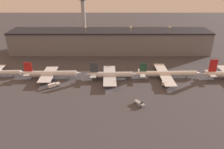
{
  "coord_description": "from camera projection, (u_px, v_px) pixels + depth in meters",
  "views": [
    {
      "loc": [
        1.81,
        -119.91,
        67.91
      ],
      "look_at": [
        1.87,
        12.51,
        6.0
      ],
      "focal_mm": 35.0,
      "sensor_mm": 36.0,
      "label": 1
    }
  ],
  "objects": [
    {
      "name": "control_tower",
      "position": [
        83.0,
        13.0,
        241.02
      ],
      "size": [
        9.0,
        9.0,
        47.97
      ],
      "color": "#99999E",
      "rests_on": "ground"
    },
    {
      "name": "airplane_3",
      "position": [
        166.0,
        74.0,
        154.24
      ],
      "size": [
        48.42,
        37.94,
        11.15
      ],
      "rotation": [
        0.0,
        0.0,
        0.02
      ],
      "color": "white",
      "rests_on": "ground"
    },
    {
      "name": "ground",
      "position": [
        109.0,
        92.0,
        137.38
      ],
      "size": [
        600.0,
        600.0,
        0.0
      ],
      "primitive_type": "plane",
      "color": "#423F44"
    },
    {
      "name": "service_vehicle_4",
      "position": [
        139.0,
        103.0,
        122.7
      ],
      "size": [
        5.72,
        6.61,
        2.71
      ],
      "rotation": [
        0.0,
        0.0,
        -0.92
      ],
      "color": "#9EA3A8",
      "rests_on": "ground"
    },
    {
      "name": "terminal_building",
      "position": [
        110.0,
        41.0,
        201.41
      ],
      "size": [
        180.45,
        25.61,
        20.8
      ],
      "color": "slate",
      "rests_on": "ground"
    },
    {
      "name": "lamp_post_0",
      "position": [
        49.0,
        41.0,
        192.17
      ],
      "size": [
        1.8,
        1.8,
        19.95
      ],
      "color": "slate",
      "rests_on": "ground"
    },
    {
      "name": "lamp_post_1",
      "position": [
        86.0,
        37.0,
        190.62
      ],
      "size": [
        1.8,
        1.8,
        26.6
      ],
      "color": "slate",
      "rests_on": "ground"
    },
    {
      "name": "service_vehicle_2",
      "position": [
        166.0,
        84.0,
        142.86
      ],
      "size": [
        6.07,
        3.52,
        3.18
      ],
      "rotation": [
        0.0,
        0.0,
        -0.28
      ],
      "color": "white",
      "rests_on": "ground"
    },
    {
      "name": "lamp_post_2",
      "position": [
        130.0,
        37.0,
        190.71
      ],
      "size": [
        1.8,
        1.8,
        26.26
      ],
      "color": "slate",
      "rests_on": "ground"
    },
    {
      "name": "airplane_2",
      "position": [
        111.0,
        75.0,
        151.55
      ],
      "size": [
        36.79,
        33.08,
        12.59
      ],
      "rotation": [
        0.0,
        0.0,
        0.02
      ],
      "color": "silver",
      "rests_on": "ground"
    },
    {
      "name": "lamp_post_3",
      "position": [
        168.0,
        37.0,
        190.64
      ],
      "size": [
        1.8,
        1.8,
        26.62
      ],
      "color": "slate",
      "rests_on": "ground"
    },
    {
      "name": "service_vehicle_1",
      "position": [
        53.0,
        85.0,
        141.96
      ],
      "size": [
        7.61,
        6.32,
        2.84
      ],
      "rotation": [
        0.0,
        0.0,
        0.62
      ],
      "color": "white",
      "rests_on": "ground"
    },
    {
      "name": "airplane_1",
      "position": [
        50.0,
        74.0,
        153.14
      ],
      "size": [
        43.68,
        26.52,
        12.18
      ],
      "rotation": [
        0.0,
        0.0,
        0.02
      ],
      "color": "silver",
      "rests_on": "ground"
    }
  ]
}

